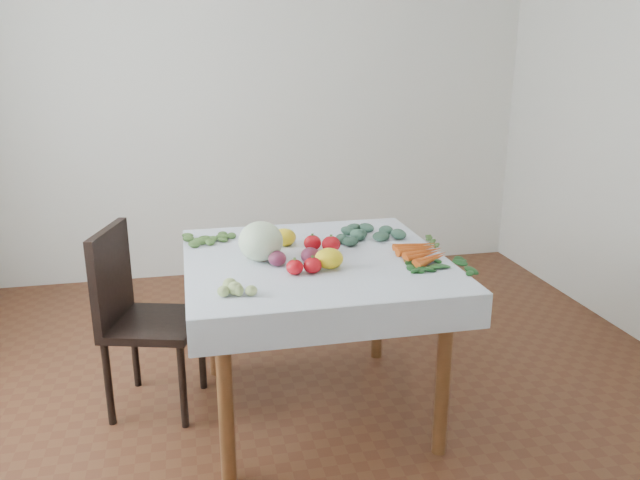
# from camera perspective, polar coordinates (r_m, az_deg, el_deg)

# --- Properties ---
(ground) EXTENTS (4.00, 4.00, 0.00)m
(ground) POSITION_cam_1_polar(r_m,az_deg,el_deg) (3.07, -0.43, -15.09)
(ground) COLOR brown
(back_wall) EXTENTS (4.00, 0.04, 2.70)m
(back_wall) POSITION_cam_1_polar(r_m,az_deg,el_deg) (4.58, -5.83, 13.44)
(back_wall) COLOR silver
(back_wall) RESTS_ON ground
(table) EXTENTS (1.00, 1.00, 0.75)m
(table) POSITION_cam_1_polar(r_m,az_deg,el_deg) (2.77, -0.46, -3.58)
(table) COLOR brown
(table) RESTS_ON ground
(tablecloth) EXTENTS (1.12, 1.12, 0.01)m
(tablecloth) POSITION_cam_1_polar(r_m,az_deg,el_deg) (2.74, -0.47, -1.64)
(tablecloth) COLOR white
(tablecloth) RESTS_ON table
(chair) EXTENTS (0.49, 0.49, 0.87)m
(chair) POSITION_cam_1_polar(r_m,az_deg,el_deg) (2.99, -16.56, -5.95)
(chair) COLOR black
(chair) RESTS_ON ground
(cabbage) EXTENTS (0.25, 0.25, 0.17)m
(cabbage) POSITION_cam_1_polar(r_m,az_deg,el_deg) (2.68, -5.44, -0.12)
(cabbage) COLOR silver
(cabbage) RESTS_ON tablecloth
(tomato_a) EXTENTS (0.10, 0.10, 0.07)m
(tomato_a) POSITION_cam_1_polar(r_m,az_deg,el_deg) (2.82, -0.69, -0.25)
(tomato_a) COLOR red
(tomato_a) RESTS_ON tablecloth
(tomato_b) EXTENTS (0.11, 0.11, 0.07)m
(tomato_b) POSITION_cam_1_polar(r_m,az_deg,el_deg) (2.79, 1.02, -0.40)
(tomato_b) COLOR red
(tomato_b) RESTS_ON tablecloth
(tomato_c) EXTENTS (0.09, 0.09, 0.06)m
(tomato_c) POSITION_cam_1_polar(r_m,az_deg,el_deg) (2.52, -2.33, -2.50)
(tomato_c) COLOR red
(tomato_c) RESTS_ON tablecloth
(tomato_d) EXTENTS (0.09, 0.09, 0.07)m
(tomato_d) POSITION_cam_1_polar(r_m,az_deg,el_deg) (2.54, -0.69, -2.33)
(tomato_d) COLOR red
(tomato_d) RESTS_ON tablecloth
(heirloom_back) EXTENTS (0.12, 0.12, 0.08)m
(heirloom_back) POSITION_cam_1_polar(r_m,az_deg,el_deg) (2.90, -3.33, 0.26)
(heirloom_back) COLOR yellow
(heirloom_back) RESTS_ON tablecloth
(heirloom_front) EXTENTS (0.14, 0.14, 0.08)m
(heirloom_front) POSITION_cam_1_polar(r_m,az_deg,el_deg) (2.59, 0.83, -1.69)
(heirloom_front) COLOR yellow
(heirloom_front) RESTS_ON tablecloth
(onion_a) EXTENTS (0.09, 0.09, 0.06)m
(onion_a) POSITION_cam_1_polar(r_m,az_deg,el_deg) (2.63, -3.92, -1.70)
(onion_a) COLOR #521738
(onion_a) RESTS_ON tablecloth
(onion_b) EXTENTS (0.09, 0.09, 0.07)m
(onion_b) POSITION_cam_1_polar(r_m,az_deg,el_deg) (2.65, -0.90, -1.42)
(onion_b) COLOR #521738
(onion_b) RESTS_ON tablecloth
(tomatillo_cluster) EXTENTS (0.15, 0.09, 0.04)m
(tomatillo_cluster) POSITION_cam_1_polar(r_m,az_deg,el_deg) (2.34, -7.94, -4.49)
(tomatillo_cluster) COLOR #9EBA6B
(tomatillo_cluster) RESTS_ON tablecloth
(carrot_bunch) EXTENTS (0.22, 0.32, 0.03)m
(carrot_bunch) POSITION_cam_1_polar(r_m,az_deg,el_deg) (2.79, 9.38, -1.11)
(carrot_bunch) COLOR #E65519
(carrot_bunch) RESTS_ON tablecloth
(kale_bunch) EXTENTS (0.33, 0.25, 0.04)m
(kale_bunch) POSITION_cam_1_polar(r_m,az_deg,el_deg) (3.02, 4.41, 0.58)
(kale_bunch) COLOR #3A5F4C
(kale_bunch) RESTS_ON tablecloth
(basil_bunch) EXTENTS (0.27, 0.23, 0.01)m
(basil_bunch) POSITION_cam_1_polar(r_m,az_deg,el_deg) (2.63, 10.75, -2.56)
(basil_bunch) COLOR #164919
(basil_bunch) RESTS_ON tablecloth
(dill_bunch) EXTENTS (0.24, 0.19, 0.02)m
(dill_bunch) POSITION_cam_1_polar(r_m,az_deg,el_deg) (3.01, -9.93, 0.12)
(dill_bunch) COLOR #487134
(dill_bunch) RESTS_ON tablecloth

